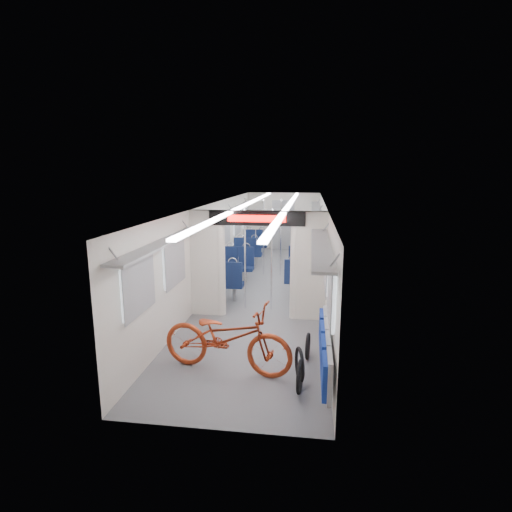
{
  "coord_description": "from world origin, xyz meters",
  "views": [
    {
      "loc": [
        1.09,
        -10.21,
        3.06
      ],
      "look_at": [
        -0.13,
        -1.22,
        1.18
      ],
      "focal_mm": 28.0,
      "sensor_mm": 36.0,
      "label": 1
    }
  ],
  "objects_px": {
    "seat_bay_near_right": "(303,268)",
    "stanchion_near_right": "(272,260)",
    "bicycle": "(227,337)",
    "stanchion_far_left": "(264,238)",
    "stanchion_far_right": "(281,238)",
    "seat_bay_far_right": "(305,249)",
    "stanchion_near_left": "(245,260)",
    "bike_hoop_c": "(308,347)",
    "flip_bench": "(325,348)",
    "seat_bay_near_left": "(231,270)",
    "bike_hoop_b": "(299,366)",
    "seat_bay_far_left": "(252,246)",
    "bike_hoop_a": "(300,378)"
  },
  "relations": [
    {
      "from": "seat_bay_far_right",
      "to": "stanchion_far_left",
      "type": "bearing_deg",
      "value": -127.3
    },
    {
      "from": "seat_bay_near_right",
      "to": "stanchion_far_right",
      "type": "bearing_deg",
      "value": 119.73
    },
    {
      "from": "stanchion_far_right",
      "to": "stanchion_near_right",
      "type": "bearing_deg",
      "value": -89.43
    },
    {
      "from": "bicycle",
      "to": "seat_bay_far_right",
      "type": "relative_size",
      "value": 1.1
    },
    {
      "from": "seat_bay_near_left",
      "to": "seat_bay_near_right",
      "type": "relative_size",
      "value": 1.06
    },
    {
      "from": "bicycle",
      "to": "stanchion_near_right",
      "type": "height_order",
      "value": "stanchion_near_right"
    },
    {
      "from": "bike_hoop_b",
      "to": "seat_bay_far_left",
      "type": "xyz_separation_m",
      "value": [
        -1.93,
        8.24,
        0.3
      ]
    },
    {
      "from": "stanchion_far_left",
      "to": "bicycle",
      "type": "bearing_deg",
      "value": -88.61
    },
    {
      "from": "bike_hoop_b",
      "to": "seat_bay_far_left",
      "type": "bearing_deg",
      "value": 103.18
    },
    {
      "from": "stanchion_far_left",
      "to": "stanchion_far_right",
      "type": "distance_m",
      "value": 0.52
    },
    {
      "from": "bike_hoop_a",
      "to": "stanchion_far_right",
      "type": "xyz_separation_m",
      "value": [
        -0.78,
        6.65,
        0.93
      ]
    },
    {
      "from": "seat_bay_far_right",
      "to": "bike_hoop_a",
      "type": "bearing_deg",
      "value": -89.5
    },
    {
      "from": "bike_hoop_b",
      "to": "seat_bay_near_left",
      "type": "relative_size",
      "value": 0.25
    },
    {
      "from": "bike_hoop_b",
      "to": "seat_bay_far_right",
      "type": "relative_size",
      "value": 0.28
    },
    {
      "from": "seat_bay_far_left",
      "to": "stanchion_far_right",
      "type": "distance_m",
      "value": 2.32
    },
    {
      "from": "bike_hoop_b",
      "to": "stanchion_near_right",
      "type": "relative_size",
      "value": 0.23
    },
    {
      "from": "bike_hoop_c",
      "to": "stanchion_near_left",
      "type": "height_order",
      "value": "stanchion_near_left"
    },
    {
      "from": "flip_bench",
      "to": "seat_bay_far_right",
      "type": "bearing_deg",
      "value": 92.99
    },
    {
      "from": "stanchion_far_left",
      "to": "flip_bench",
      "type": "bearing_deg",
      "value": -75.58
    },
    {
      "from": "bike_hoop_a",
      "to": "stanchion_far_right",
      "type": "distance_m",
      "value": 6.76
    },
    {
      "from": "bike_hoop_a",
      "to": "stanchion_near_right",
      "type": "xyz_separation_m",
      "value": [
        -0.75,
        3.48,
        0.93
      ]
    },
    {
      "from": "bike_hoop_c",
      "to": "seat_bay_near_right",
      "type": "relative_size",
      "value": 0.22
    },
    {
      "from": "seat_bay_far_left",
      "to": "seat_bay_far_right",
      "type": "height_order",
      "value": "seat_bay_far_left"
    },
    {
      "from": "stanchion_far_left",
      "to": "seat_bay_far_right",
      "type": "bearing_deg",
      "value": 52.7
    },
    {
      "from": "flip_bench",
      "to": "seat_bay_near_left",
      "type": "height_order",
      "value": "seat_bay_near_left"
    },
    {
      "from": "bike_hoop_b",
      "to": "stanchion_near_left",
      "type": "relative_size",
      "value": 0.23
    },
    {
      "from": "bike_hoop_a",
      "to": "stanchion_far_left",
      "type": "relative_size",
      "value": 0.22
    },
    {
      "from": "seat_bay_far_left",
      "to": "seat_bay_far_right",
      "type": "distance_m",
      "value": 1.89
    },
    {
      "from": "bicycle",
      "to": "seat_bay_far_left",
      "type": "bearing_deg",
      "value": 15.57
    },
    {
      "from": "bike_hoop_a",
      "to": "stanchion_far_left",
      "type": "bearing_deg",
      "value": 101.04
    },
    {
      "from": "bike_hoop_a",
      "to": "stanchion_near_right",
      "type": "bearing_deg",
      "value": 102.14
    },
    {
      "from": "bike_hoop_a",
      "to": "seat_bay_near_left",
      "type": "xyz_separation_m",
      "value": [
        -1.94,
        4.86,
        0.33
      ]
    },
    {
      "from": "seat_bay_near_left",
      "to": "seat_bay_far_left",
      "type": "relative_size",
      "value": 1.03
    },
    {
      "from": "seat_bay_near_left",
      "to": "stanchion_far_right",
      "type": "relative_size",
      "value": 0.92
    },
    {
      "from": "bicycle",
      "to": "stanchion_far_left",
      "type": "bearing_deg",
      "value": 11.37
    },
    {
      "from": "bicycle",
      "to": "stanchion_far_right",
      "type": "height_order",
      "value": "stanchion_far_right"
    },
    {
      "from": "bike_hoop_a",
      "to": "bike_hoop_b",
      "type": "bearing_deg",
      "value": 92.46
    },
    {
      "from": "bike_hoop_c",
      "to": "seat_bay_near_left",
      "type": "xyz_separation_m",
      "value": [
        -2.05,
        3.77,
        0.35
      ]
    },
    {
      "from": "bike_hoop_b",
      "to": "stanchion_far_left",
      "type": "height_order",
      "value": "stanchion_far_left"
    },
    {
      "from": "seat_bay_near_right",
      "to": "stanchion_near_right",
      "type": "xyz_separation_m",
      "value": [
        -0.68,
        -1.93,
        0.62
      ]
    },
    {
      "from": "seat_bay_far_left",
      "to": "stanchion_far_right",
      "type": "bearing_deg",
      "value": -58.72
    },
    {
      "from": "bicycle",
      "to": "stanchion_near_left",
      "type": "distance_m",
      "value": 3.04
    },
    {
      "from": "bicycle",
      "to": "stanchion_far_right",
      "type": "xyz_separation_m",
      "value": [
        0.37,
        6.15,
        0.59
      ]
    },
    {
      "from": "bicycle",
      "to": "bike_hoop_a",
      "type": "distance_m",
      "value": 1.3
    },
    {
      "from": "stanchion_near_right",
      "to": "seat_bay_near_left",
      "type": "bearing_deg",
      "value": 130.93
    },
    {
      "from": "bicycle",
      "to": "bike_hoop_b",
      "type": "distance_m",
      "value": 1.2
    },
    {
      "from": "flip_bench",
      "to": "stanchion_far_left",
      "type": "xyz_separation_m",
      "value": [
        -1.65,
        6.41,
        0.57
      ]
    },
    {
      "from": "bike_hoop_a",
      "to": "flip_bench",
      "type": "bearing_deg",
      "value": 37.13
    },
    {
      "from": "seat_bay_near_right",
      "to": "flip_bench",
      "type": "bearing_deg",
      "value": -85.35
    },
    {
      "from": "seat_bay_far_right",
      "to": "stanchion_near_left",
      "type": "xyz_separation_m",
      "value": [
        -1.28,
        -4.82,
        0.63
      ]
    }
  ]
}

